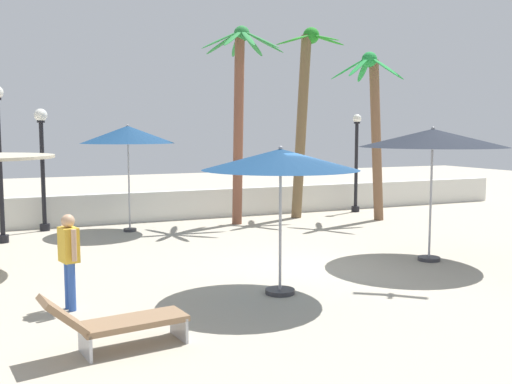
% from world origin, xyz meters
% --- Properties ---
extents(ground_plane, '(56.00, 56.00, 0.00)m').
position_xyz_m(ground_plane, '(0.00, 0.00, 0.00)').
color(ground_plane, '#B2A893').
extents(boundary_wall, '(25.20, 0.30, 0.94)m').
position_xyz_m(boundary_wall, '(0.00, 8.27, 0.47)').
color(boundary_wall, silver).
rests_on(boundary_wall, ground_plane).
extents(patio_umbrella_0, '(2.64, 2.64, 3.05)m').
position_xyz_m(patio_umbrella_0, '(-2.31, 6.65, 2.75)').
color(patio_umbrella_0, '#333338').
rests_on(patio_umbrella_0, ground_plane).
extents(patio_umbrella_1, '(2.75, 2.75, 2.62)m').
position_xyz_m(patio_umbrella_1, '(-1.18, -0.87, 2.36)').
color(patio_umbrella_1, '#333338').
rests_on(patio_umbrella_1, ground_plane).
extents(patio_umbrella_2, '(3.20, 3.20, 2.97)m').
position_xyz_m(patio_umbrella_2, '(3.02, 0.19, 2.70)').
color(patio_umbrella_2, '#333338').
rests_on(patio_umbrella_2, ground_plane).
extents(palm_tree_0, '(2.66, 2.66, 6.01)m').
position_xyz_m(palm_tree_0, '(1.10, 6.65, 3.77)').
color(palm_tree_0, brown).
rests_on(palm_tree_0, ground_plane).
extents(palm_tree_1, '(2.33, 2.38, 5.32)m').
position_xyz_m(palm_tree_1, '(5.26, 5.58, 3.24)').
color(palm_tree_1, brown).
rests_on(palm_tree_1, ground_plane).
extents(palm_tree_2, '(2.23, 2.24, 6.22)m').
position_xyz_m(palm_tree_2, '(3.55, 7.10, 3.71)').
color(palm_tree_2, brown).
rests_on(palm_tree_2, ground_plane).
extents(lamp_post_1, '(0.37, 0.37, 3.50)m').
position_xyz_m(lamp_post_1, '(-4.54, 7.74, 2.16)').
color(lamp_post_1, black).
rests_on(lamp_post_1, ground_plane).
extents(lamp_post_2, '(0.30, 0.30, 3.45)m').
position_xyz_m(lamp_post_2, '(5.88, 7.50, 1.88)').
color(lamp_post_2, black).
rests_on(lamp_post_2, ground_plane).
extents(lounge_chair_0, '(1.94, 0.80, 0.84)m').
position_xyz_m(lounge_chair_0, '(-4.34, -2.44, 0.39)').
color(lounge_chair_0, '#B7B7BC').
rests_on(lounge_chair_0, ground_plane).
extents(guest_0, '(0.32, 0.55, 1.56)m').
position_xyz_m(guest_0, '(-4.69, -0.35, 0.93)').
color(guest_0, '#3359B2').
rests_on(guest_0, ground_plane).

